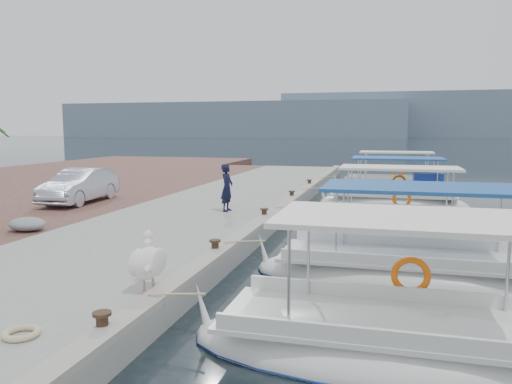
# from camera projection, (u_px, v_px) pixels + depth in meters

# --- Properties ---
(ground) EXTENTS (400.00, 400.00, 0.00)m
(ground) POSITION_uv_depth(u_px,v_px,m) (264.00, 242.00, 15.54)
(ground) COLOR black
(ground) RESTS_ON ground
(concrete_quay) EXTENTS (6.00, 40.00, 0.50)m
(concrete_quay) POSITION_uv_depth(u_px,v_px,m) (223.00, 207.00, 21.07)
(concrete_quay) COLOR gray
(concrete_quay) RESTS_ON ground
(quay_curb) EXTENTS (0.44, 40.00, 0.12)m
(quay_curb) POSITION_uv_depth(u_px,v_px,m) (288.00, 202.00, 20.32)
(quay_curb) COLOR gray
(quay_curb) RESTS_ON concrete_quay
(cobblestone_strip) EXTENTS (4.00, 40.00, 0.50)m
(cobblestone_strip) POSITION_uv_depth(u_px,v_px,m) (117.00, 202.00, 22.34)
(cobblestone_strip) COLOR #4E2F29
(cobblestone_strip) RESTS_ON ground
(distant_hills) EXTENTS (330.00, 60.00, 18.00)m
(distant_hills) POSITION_uv_depth(u_px,v_px,m) (456.00, 118.00, 200.24)
(distant_hills) COLOR slate
(distant_hills) RESTS_ON ground
(fishing_caique_a) EXTENTS (6.47, 2.43, 2.83)m
(fishing_caique_a) POSITION_uv_depth(u_px,v_px,m) (392.00, 350.00, 7.71)
(fishing_caique_a) COLOR silver
(fishing_caique_a) RESTS_ON ground
(fishing_caique_b) EXTENTS (7.38, 2.53, 2.83)m
(fishing_caique_b) POSITION_uv_depth(u_px,v_px,m) (411.00, 276.00, 11.60)
(fishing_caique_b) COLOR silver
(fishing_caique_b) RESTS_ON ground
(fishing_caique_c) EXTENTS (6.63, 2.11, 2.83)m
(fishing_caique_c) POSITION_uv_depth(u_px,v_px,m) (393.00, 227.00, 17.28)
(fishing_caique_c) COLOR silver
(fishing_caique_c) RESTS_ON ground
(fishing_caique_d) EXTENTS (6.66, 2.59, 2.83)m
(fishing_caique_d) POSITION_uv_depth(u_px,v_px,m) (395.00, 202.00, 22.79)
(fishing_caique_d) COLOR silver
(fishing_caique_d) RESTS_ON ground
(fishing_caique_e) EXTENTS (6.72, 2.33, 2.83)m
(fishing_caique_e) POSITION_uv_depth(u_px,v_px,m) (392.00, 188.00, 28.54)
(fishing_caique_e) COLOR silver
(fishing_caique_e) RESTS_ON ground
(mooring_bollards) EXTENTS (0.28, 20.28, 0.33)m
(mooring_bollards) POSITION_uv_depth(u_px,v_px,m) (264.00, 212.00, 16.98)
(mooring_bollards) COLOR black
(mooring_bollards) RESTS_ON concrete_quay
(pelican) EXTENTS (0.83, 1.36, 1.07)m
(pelican) POSITION_uv_depth(u_px,v_px,m) (148.00, 261.00, 9.33)
(pelican) COLOR tan
(pelican) RESTS_ON concrete_quay
(fisherman) EXTENTS (0.45, 0.66, 1.74)m
(fisherman) POSITION_uv_depth(u_px,v_px,m) (227.00, 188.00, 18.26)
(fisherman) COLOR black
(fisherman) RESTS_ON concrete_quay
(parked_car) EXTENTS (1.74, 4.30, 1.39)m
(parked_car) POSITION_uv_depth(u_px,v_px,m) (80.00, 186.00, 20.44)
(parked_car) COLOR silver
(parked_car) RESTS_ON cobblestone_strip
(tarp_bundle) EXTENTS (1.10, 0.90, 0.40)m
(tarp_bundle) POSITION_uv_depth(u_px,v_px,m) (27.00, 224.00, 14.82)
(tarp_bundle) COLOR gray
(tarp_bundle) RESTS_ON cobblestone_strip
(rope_coil) EXTENTS (0.54, 0.54, 0.10)m
(rope_coil) POSITION_uv_depth(u_px,v_px,m) (21.00, 333.00, 7.28)
(rope_coil) COLOR #C6B284
(rope_coil) RESTS_ON concrete_quay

